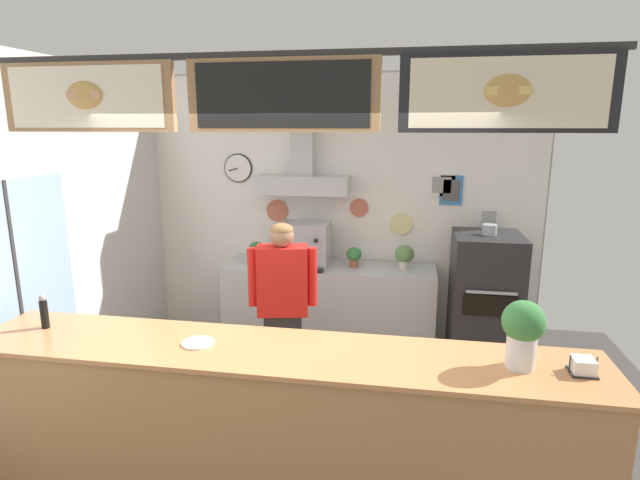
{
  "coord_description": "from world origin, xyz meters",
  "views": [
    {
      "loc": [
        0.76,
        -3.01,
        2.43
      ],
      "look_at": [
        0.09,
        0.84,
        1.54
      ],
      "focal_mm": 28.38,
      "sensor_mm": 36.0,
      "label": 1
    }
  ],
  "objects": [
    {
      "name": "ground_plane",
      "position": [
        0.0,
        0.0,
        0.0
      ],
      "size": [
        6.29,
        6.29,
        0.0
      ],
      "primitive_type": "plane",
      "color": "#3F3A38"
    },
    {
      "name": "back_wall_assembly",
      "position": [
        -0.03,
        2.47,
        1.59
      ],
      "size": [
        4.42,
        2.7,
        2.98
      ],
      "color": "#9E9E99",
      "rests_on": "ground_plane"
    },
    {
      "name": "service_counter",
      "position": [
        0.0,
        -0.22,
        0.54
      ],
      "size": [
        3.95,
        0.67,
        1.08
      ],
      "color": "#B77F4C",
      "rests_on": "ground_plane"
    },
    {
      "name": "back_prep_counter",
      "position": [
        -0.05,
        2.22,
        0.46
      ],
      "size": [
        2.29,
        0.6,
        0.93
      ],
      "color": "#B7BABF",
      "rests_on": "ground_plane"
    },
    {
      "name": "pizza_oven",
      "position": [
        1.55,
        1.94,
        0.7
      ],
      "size": [
        0.64,
        0.75,
        1.5
      ],
      "color": "#232326",
      "rests_on": "ground_plane"
    },
    {
      "name": "shop_worker",
      "position": [
        -0.25,
        0.93,
        0.89
      ],
      "size": [
        0.57,
        0.3,
        1.65
      ],
      "rotation": [
        0.0,
        0.0,
        3.34
      ],
      "color": "#232328",
      "rests_on": "ground_plane"
    },
    {
      "name": "espresso_machine",
      "position": [
        -0.32,
        2.2,
        1.17
      ],
      "size": [
        0.53,
        0.47,
        0.48
      ],
      "color": "#A3A5AD",
      "rests_on": "back_prep_counter"
    },
    {
      "name": "potted_oregano",
      "position": [
        0.21,
        2.24,
        1.06
      ],
      "size": [
        0.16,
        0.16,
        0.22
      ],
      "color": "#9E563D",
      "rests_on": "back_prep_counter"
    },
    {
      "name": "potted_sage",
      "position": [
        0.75,
        2.25,
        1.09
      ],
      "size": [
        0.21,
        0.21,
        0.26
      ],
      "color": "beige",
      "rests_on": "back_prep_counter"
    },
    {
      "name": "potted_rosemary",
      "position": [
        -0.85,
        2.19,
        1.08
      ],
      "size": [
        0.18,
        0.18,
        0.25
      ],
      "color": "#4C4C51",
      "rests_on": "back_prep_counter"
    },
    {
      "name": "basil_vase",
      "position": [
        1.43,
        -0.21,
        1.3
      ],
      "size": [
        0.24,
        0.24,
        0.4
      ],
      "color": "silver",
      "rests_on": "service_counter"
    },
    {
      "name": "napkin_holder",
      "position": [
        1.75,
        -0.23,
        1.13
      ],
      "size": [
        0.15,
        0.14,
        0.1
      ],
      "color": "#262628",
      "rests_on": "service_counter"
    },
    {
      "name": "condiment_plate",
      "position": [
        -0.51,
        -0.23,
        1.09
      ],
      "size": [
        0.2,
        0.2,
        0.01
      ],
      "color": "white",
      "rests_on": "service_counter"
    },
    {
      "name": "pepper_grinder",
      "position": [
        -1.63,
        -0.16,
        1.2
      ],
      "size": [
        0.05,
        0.05,
        0.23
      ],
      "color": "black",
      "rests_on": "service_counter"
    }
  ]
}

